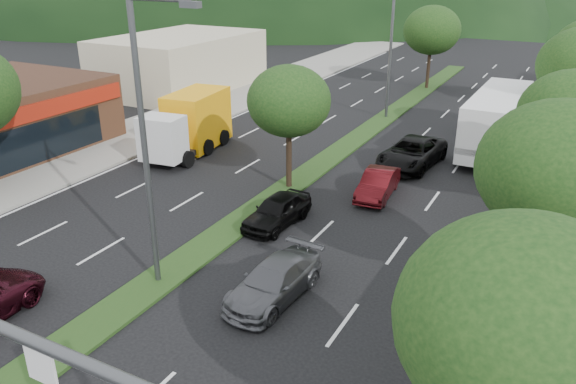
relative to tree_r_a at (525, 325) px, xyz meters
The scene contains 18 objects.
sidewalk_right 21.54m from the tree_r_a, 88.64° to the left, with size 5.00×90.00×0.15m, color gray.
sidewalk_left 32.99m from the tree_r_a, 139.97° to the left, with size 6.00×90.00×0.15m, color gray.
median 27.25m from the tree_r_a, 116.57° to the left, with size 1.60×56.00×0.12m, color #1C3C15.
bldg_left_far 43.21m from the tree_r_a, 135.94° to the left, with size 9.00×14.00×4.60m, color beige.
hill_far 140.44m from the tree_r_a, 130.96° to the left, with size 176.00×132.00×82.00m, color black.
tree_r_a is the anchor object (origin of this frame).
tree_r_b 8.00m from the tree_r_a, 90.00° to the left, with size 4.80×4.80×6.94m.
tree_r_c 16.00m from the tree_r_a, 90.00° to the left, with size 4.40×4.40×6.48m.
tree_med_near 18.44m from the tree_r_a, 130.60° to the left, with size 4.00×4.00×6.02m.
tree_med_far 41.76m from the tree_r_a, 106.70° to the left, with size 4.80×4.80×6.94m.
streetlight_near 12.48m from the tree_r_a, 161.27° to the left, with size 2.60×0.25×10.00m.
streetlight_mid 31.32m from the tree_r_a, 112.13° to the left, with size 2.60×0.25×10.00m.
car_queue_a 15.14m from the tree_r_a, 136.18° to the left, with size 1.56×3.88×1.32m, color black.
car_queue_b 10.26m from the tree_r_a, 147.17° to the left, with size 1.77×4.36×1.27m, color #515156.
car_queue_c 17.45m from the tree_r_a, 117.14° to the left, with size 1.36×3.89×1.28m, color #480C10.
car_queue_d 21.82m from the tree_r_a, 110.55° to the left, with size 2.49×5.41×1.50m, color black.
box_truck 25.98m from the tree_r_a, 140.30° to the left, with size 3.36×7.13×3.39m.
motorhome 25.18m from the tree_r_a, 99.09° to the left, with size 2.99×9.22×3.53m.
Camera 1 is at (12.13, -5.06, 10.70)m, focal length 35.00 mm.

